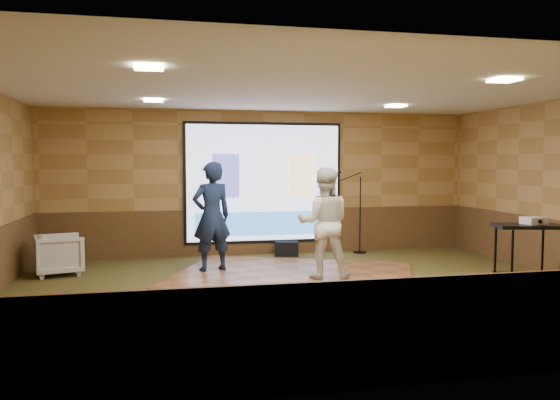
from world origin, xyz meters
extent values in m
plane|color=#293317|center=(0.00, 0.00, 0.00)|extent=(9.00, 9.00, 0.00)
cube|color=#A57D45|center=(0.00, 3.50, 1.50)|extent=(9.00, 0.04, 3.00)
cube|color=#A57D45|center=(0.00, -3.50, 1.50)|extent=(9.00, 0.04, 3.00)
cube|color=silver|center=(0.00, 0.00, 3.00)|extent=(9.00, 7.00, 0.04)
cube|color=#473017|center=(0.00, 3.48, 0.47)|extent=(9.00, 0.04, 0.95)
cube|color=#473017|center=(0.00, -3.48, 0.47)|extent=(9.00, 0.04, 0.95)
cube|color=black|center=(0.00, 3.45, 1.50)|extent=(3.32, 0.03, 2.52)
cube|color=#C9D2FF|center=(0.00, 3.42, 1.50)|extent=(3.20, 0.02, 2.40)
cube|color=#454998|center=(-0.80, 3.40, 1.65)|extent=(0.55, 0.01, 0.90)
cube|color=#DEC380|center=(0.80, 3.40, 1.65)|extent=(0.55, 0.01, 0.90)
cube|color=#377ACF|center=(0.00, 3.40, 0.65)|extent=(2.88, 0.01, 0.50)
cube|color=#F8E1BA|center=(-2.20, 1.80, 2.97)|extent=(0.32, 0.32, 0.02)
cube|color=#F8E1BA|center=(2.20, 1.80, 2.97)|extent=(0.32, 0.32, 0.02)
cube|color=#F8E1BA|center=(-2.20, -1.50, 2.97)|extent=(0.32, 0.32, 0.02)
cube|color=#F8E1BA|center=(2.20, -1.50, 2.97)|extent=(0.32, 0.32, 0.02)
cube|color=brown|center=(0.08, 1.17, 0.01)|extent=(4.83, 4.36, 0.03)
imported|color=#14203E|center=(-1.24, 1.79, 0.99)|extent=(0.79, 0.62, 1.92)
imported|color=beige|center=(0.51, 0.79, 0.94)|extent=(1.02, 0.88, 1.82)
cylinder|color=black|center=(2.82, -0.90, 0.48)|extent=(0.04, 0.04, 0.96)
cylinder|color=black|center=(2.82, -0.49, 0.48)|extent=(0.04, 0.04, 0.96)
cylinder|color=black|center=(3.63, -0.49, 0.48)|extent=(0.04, 0.04, 0.96)
cube|color=black|center=(3.22, -0.69, 0.99)|extent=(0.96, 0.51, 0.05)
cube|color=black|center=(3.22, -0.69, 0.25)|extent=(0.86, 0.46, 0.03)
cube|color=silver|center=(3.31, -0.68, 1.07)|extent=(0.33, 0.28, 0.10)
cylinder|color=black|center=(2.03, 3.17, 0.01)|extent=(0.28, 0.28, 0.02)
cylinder|color=black|center=(2.03, 3.17, 0.81)|extent=(0.02, 0.02, 1.62)
cylinder|color=black|center=(1.79, 3.17, 1.62)|extent=(0.51, 0.02, 0.20)
cylinder|color=black|center=(1.54, 3.17, 1.71)|extent=(0.12, 0.05, 0.08)
imported|color=gray|center=(-3.82, 2.10, 0.35)|extent=(0.94, 0.92, 0.70)
cube|color=black|center=(0.42, 3.13, 0.15)|extent=(0.54, 0.43, 0.30)
camera|label=1|loc=(-2.07, -7.76, 1.94)|focal=35.00mm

